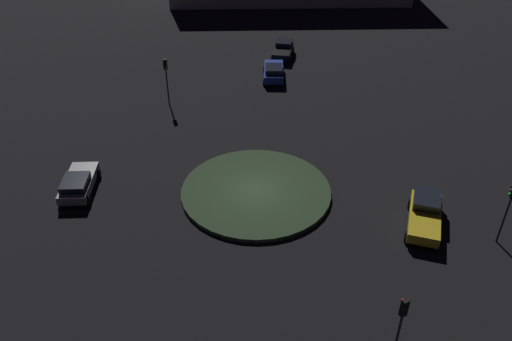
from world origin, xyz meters
The scene contains 9 objects.
ground_plane centered at (0.00, 0.00, 0.00)m, with size 117.09×117.09×0.00m, color black.
roundabout_island centered at (0.00, 0.00, 0.15)m, with size 10.05×10.05×0.30m, color #2D4228.
car_black centered at (24.09, -3.27, 0.78)m, with size 4.48×2.69×1.53m.
car_yellow centered at (-3.33, -10.34, 0.78)m, with size 4.93×3.21×1.50m.
car_blue centered at (18.45, -2.03, 0.77)m, with size 4.43×2.18×1.49m.
car_grey centered at (0.36, 11.89, 0.72)m, with size 4.27×2.14×1.35m.
traffic_light_southwest centered at (-13.41, -5.91, 3.17)m, with size 0.39×0.36×4.47m.
traffic_light_south centered at (-5.06, -14.21, 2.97)m, with size 0.36×0.39×4.18m.
traffic_light_northeast centered at (13.32, 7.45, 2.95)m, with size 0.40×0.37×4.15m.
Camera 1 is at (-27.69, 0.48, 20.72)m, focal length 36.03 mm.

